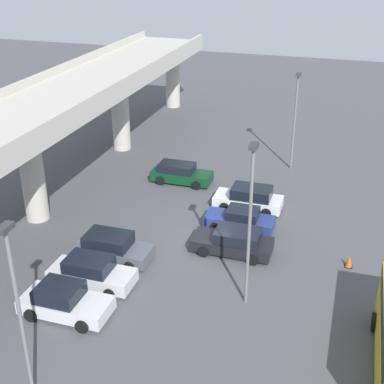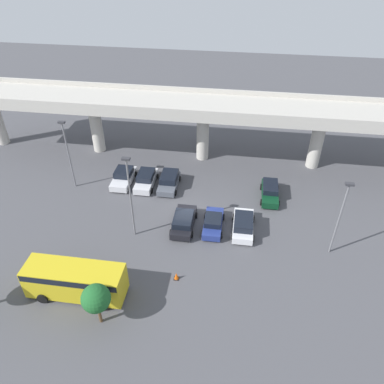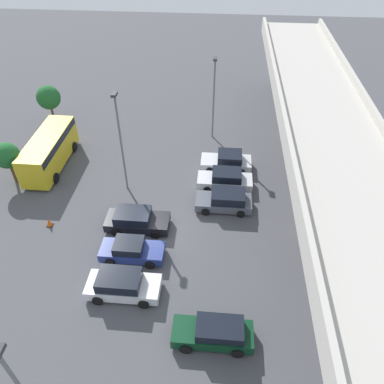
{
  "view_description": "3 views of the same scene",
  "coord_description": "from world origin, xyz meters",
  "px_view_note": "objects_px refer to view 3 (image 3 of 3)",
  "views": [
    {
      "loc": [
        -26.44,
        -7.36,
        16.74
      ],
      "look_at": [
        1.62,
        1.47,
        2.62
      ],
      "focal_mm": 50.0,
      "sensor_mm": 36.0,
      "label": 1
    },
    {
      "loc": [
        4.51,
        -28.65,
        24.57
      ],
      "look_at": [
        0.13,
        1.61,
        1.89
      ],
      "focal_mm": 35.0,
      "sensor_mm": 36.0,
      "label": 2
    },
    {
      "loc": [
        18.99,
        4.14,
        20.01
      ],
      "look_at": [
        -2.08,
        2.31,
        2.12
      ],
      "focal_mm": 35.0,
      "sensor_mm": 36.0,
      "label": 3
    }
  ],
  "objects_px": {
    "parked_car_5": "(122,285)",
    "lamp_post_by_overpass": "(214,93)",
    "parked_car_6": "(215,333)",
    "parked_car_2": "(225,200)",
    "shuttle_bus": "(49,149)",
    "parked_car_1": "(225,180)",
    "tree_front_left": "(48,98)",
    "traffic_cone": "(49,222)",
    "parked_car_0": "(227,161)",
    "lamp_post_near_aisle": "(120,137)",
    "parked_car_4": "(132,250)",
    "tree_front_centre": "(7,156)",
    "parked_car_3": "(136,220)"
  },
  "relations": [
    {
      "from": "lamp_post_by_overpass",
      "to": "parked_car_1",
      "type": "bearing_deg",
      "value": 10.32
    },
    {
      "from": "parked_car_5",
      "to": "tree_front_left",
      "type": "xyz_separation_m",
      "value": [
        -19.97,
        -11.9,
        2.23
      ]
    },
    {
      "from": "tree_front_left",
      "to": "traffic_cone",
      "type": "distance_m",
      "value": 15.76
    },
    {
      "from": "parked_car_6",
      "to": "lamp_post_near_aisle",
      "type": "bearing_deg",
      "value": -58.71
    },
    {
      "from": "lamp_post_by_overpass",
      "to": "parked_car_4",
      "type": "bearing_deg",
      "value": -16.59
    },
    {
      "from": "parked_car_6",
      "to": "tree_front_left",
      "type": "xyz_separation_m",
      "value": [
        -22.63,
        -17.71,
        2.27
      ]
    },
    {
      "from": "parked_car_0",
      "to": "lamp_post_by_overpass",
      "type": "height_order",
      "value": "lamp_post_by_overpass"
    },
    {
      "from": "parked_car_0",
      "to": "lamp_post_near_aisle",
      "type": "relative_size",
      "value": 0.52
    },
    {
      "from": "parked_car_5",
      "to": "traffic_cone",
      "type": "height_order",
      "value": "parked_car_5"
    },
    {
      "from": "parked_car_0",
      "to": "lamp_post_near_aisle",
      "type": "distance_m",
      "value": 9.92
    },
    {
      "from": "parked_car_1",
      "to": "traffic_cone",
      "type": "relative_size",
      "value": 6.49
    },
    {
      "from": "parked_car_4",
      "to": "parked_car_6",
      "type": "relative_size",
      "value": 0.96
    },
    {
      "from": "parked_car_2",
      "to": "lamp_post_near_aisle",
      "type": "height_order",
      "value": "lamp_post_near_aisle"
    },
    {
      "from": "parked_car_1",
      "to": "lamp_post_by_overpass",
      "type": "xyz_separation_m",
      "value": [
        -7.81,
        -1.42,
        3.94
      ]
    },
    {
      "from": "parked_car_4",
      "to": "tree_front_centre",
      "type": "bearing_deg",
      "value": 147.94
    },
    {
      "from": "parked_car_6",
      "to": "lamp_post_by_overpass",
      "type": "height_order",
      "value": "lamp_post_by_overpass"
    },
    {
      "from": "lamp_post_near_aisle",
      "to": "parked_car_5",
      "type": "bearing_deg",
      "value": 11.09
    },
    {
      "from": "parked_car_4",
      "to": "tree_front_left",
      "type": "distance_m",
      "value": 20.93
    },
    {
      "from": "parked_car_2",
      "to": "lamp_post_by_overpass",
      "type": "relative_size",
      "value": 0.55
    },
    {
      "from": "tree_front_centre",
      "to": "lamp_post_near_aisle",
      "type": "bearing_deg",
      "value": 90.09
    },
    {
      "from": "parked_car_5",
      "to": "lamp_post_by_overpass",
      "type": "distance_m",
      "value": 19.86
    },
    {
      "from": "parked_car_1",
      "to": "parked_car_6",
      "type": "bearing_deg",
      "value": 88.57
    },
    {
      "from": "parked_car_6",
      "to": "tree_front_centre",
      "type": "distance_m",
      "value": 21.76
    },
    {
      "from": "parked_car_1",
      "to": "parked_car_5",
      "type": "height_order",
      "value": "parked_car_5"
    },
    {
      "from": "parked_car_6",
      "to": "shuttle_bus",
      "type": "xyz_separation_m",
      "value": [
        -15.48,
        -15.22,
        0.99
      ]
    },
    {
      "from": "lamp_post_near_aisle",
      "to": "tree_front_left",
      "type": "bearing_deg",
      "value": -134.66
    },
    {
      "from": "parked_car_6",
      "to": "lamp_post_near_aisle",
      "type": "distance_m",
      "value": 15.61
    },
    {
      "from": "parked_car_0",
      "to": "parked_car_5",
      "type": "distance_m",
      "value": 15.07
    },
    {
      "from": "parked_car_0",
      "to": "parked_car_4",
      "type": "distance_m",
      "value": 12.52
    },
    {
      "from": "tree_front_left",
      "to": "parked_car_4",
      "type": "bearing_deg",
      "value": 34.78
    },
    {
      "from": "parked_car_0",
      "to": "parked_car_4",
      "type": "xyz_separation_m",
      "value": [
        10.82,
        -6.29,
        -0.07
      ]
    },
    {
      "from": "parked_car_0",
      "to": "parked_car_6",
      "type": "xyz_separation_m",
      "value": [
        16.37,
        -0.44,
        -0.0
      ]
    },
    {
      "from": "parked_car_4",
      "to": "shuttle_bus",
      "type": "xyz_separation_m",
      "value": [
        -9.94,
        -9.38,
        1.06
      ]
    },
    {
      "from": "shuttle_bus",
      "to": "parked_car_6",
      "type": "bearing_deg",
      "value": 44.51
    },
    {
      "from": "parked_car_1",
      "to": "tree_front_left",
      "type": "xyz_separation_m",
      "value": [
        -8.9,
        -18.05,
        2.26
      ]
    },
    {
      "from": "parked_car_6",
      "to": "shuttle_bus",
      "type": "height_order",
      "value": "shuttle_bus"
    },
    {
      "from": "parked_car_3",
      "to": "lamp_post_by_overpass",
      "type": "xyz_separation_m",
      "value": [
        -13.15,
        5.02,
        3.97
      ]
    },
    {
      "from": "parked_car_0",
      "to": "lamp_post_by_overpass",
      "type": "bearing_deg",
      "value": -73.62
    },
    {
      "from": "lamp_post_near_aisle",
      "to": "traffic_cone",
      "type": "height_order",
      "value": "lamp_post_near_aisle"
    },
    {
      "from": "shuttle_bus",
      "to": "parked_car_1",
      "type": "bearing_deg",
      "value": 83.57
    },
    {
      "from": "lamp_post_by_overpass",
      "to": "tree_front_left",
      "type": "bearing_deg",
      "value": -93.73
    },
    {
      "from": "parked_car_0",
      "to": "parked_car_2",
      "type": "bearing_deg",
      "value": 89.26
    },
    {
      "from": "traffic_cone",
      "to": "shuttle_bus",
      "type": "bearing_deg",
      "value": -160.95
    },
    {
      "from": "shuttle_bus",
      "to": "lamp_post_near_aisle",
      "type": "distance_m",
      "value": 8.52
    },
    {
      "from": "parked_car_5",
      "to": "shuttle_bus",
      "type": "bearing_deg",
      "value": 126.29
    },
    {
      "from": "lamp_post_near_aisle",
      "to": "tree_front_left",
      "type": "distance_m",
      "value": 14.07
    },
    {
      "from": "lamp_post_by_overpass",
      "to": "parked_car_2",
      "type": "bearing_deg",
      "value": 7.94
    },
    {
      "from": "parked_car_1",
      "to": "parked_car_3",
      "type": "relative_size",
      "value": 0.97
    },
    {
      "from": "parked_car_1",
      "to": "shuttle_bus",
      "type": "relative_size",
      "value": 0.58
    },
    {
      "from": "lamp_post_near_aisle",
      "to": "tree_front_left",
      "type": "height_order",
      "value": "lamp_post_near_aisle"
    }
  ]
}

